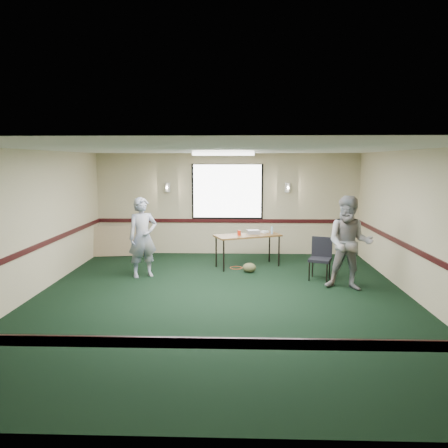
{
  "coord_description": "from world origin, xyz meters",
  "views": [
    {
      "loc": [
        0.29,
        -7.64,
        2.49
      ],
      "look_at": [
        0.0,
        1.3,
        1.2
      ],
      "focal_mm": 35.0,
      "sensor_mm": 36.0,
      "label": 1
    }
  ],
  "objects_px": {
    "folding_table": "(248,237)",
    "projector": "(253,232)",
    "conference_chair": "(321,255)",
    "person_right": "(349,243)",
    "person_left": "(143,237)"
  },
  "relations": [
    {
      "from": "projector",
      "to": "conference_chair",
      "type": "distance_m",
      "value": 1.84
    },
    {
      "from": "conference_chair",
      "to": "person_left",
      "type": "height_order",
      "value": "person_left"
    },
    {
      "from": "conference_chair",
      "to": "person_right",
      "type": "relative_size",
      "value": 0.48
    },
    {
      "from": "conference_chair",
      "to": "person_right",
      "type": "height_order",
      "value": "person_right"
    },
    {
      "from": "projector",
      "to": "folding_table",
      "type": "bearing_deg",
      "value": -145.04
    },
    {
      "from": "folding_table",
      "to": "person_right",
      "type": "bearing_deg",
      "value": -66.33
    },
    {
      "from": "conference_chair",
      "to": "person_right",
      "type": "xyz_separation_m",
      "value": [
        0.39,
        -0.77,
        0.4
      ]
    },
    {
      "from": "person_left",
      "to": "person_right",
      "type": "xyz_separation_m",
      "value": [
        4.21,
        -0.82,
        0.05
      ]
    },
    {
      "from": "folding_table",
      "to": "conference_chair",
      "type": "height_order",
      "value": "conference_chair"
    },
    {
      "from": "conference_chair",
      "to": "person_left",
      "type": "bearing_deg",
      "value": -160.5
    },
    {
      "from": "projector",
      "to": "conference_chair",
      "type": "relative_size",
      "value": 0.31
    },
    {
      "from": "folding_table",
      "to": "person_right",
      "type": "height_order",
      "value": "person_right"
    },
    {
      "from": "folding_table",
      "to": "projector",
      "type": "distance_m",
      "value": 0.21
    },
    {
      "from": "folding_table",
      "to": "projector",
      "type": "xyz_separation_m",
      "value": [
        0.13,
        0.13,
        0.1
      ]
    },
    {
      "from": "person_left",
      "to": "person_right",
      "type": "bearing_deg",
      "value": -39.42
    }
  ]
}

